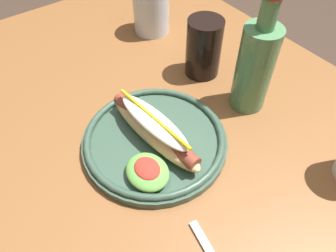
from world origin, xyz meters
TOP-DOWN VIEW (x-y plane):
  - dining_table at (0.00, 0.00)m, footprint 1.13×0.84m
  - hot_dog_plate at (0.04, -0.05)m, footprint 0.26×0.26m
  - soda_cup at (-0.08, 0.16)m, footprint 0.08×0.08m
  - water_cup at (-0.28, 0.16)m, footprint 0.09×0.09m
  - glass_bottle at (0.06, 0.17)m, footprint 0.07×0.07m

SIDE VIEW (x-z plane):
  - dining_table at x=0.00m, z-range 0.26..1.00m
  - hot_dog_plate at x=0.04m, z-range 0.72..0.80m
  - soda_cup at x=-0.08m, z-range 0.74..0.87m
  - water_cup at x=-0.28m, z-range 0.74..0.87m
  - glass_bottle at x=0.06m, z-range 0.72..0.96m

